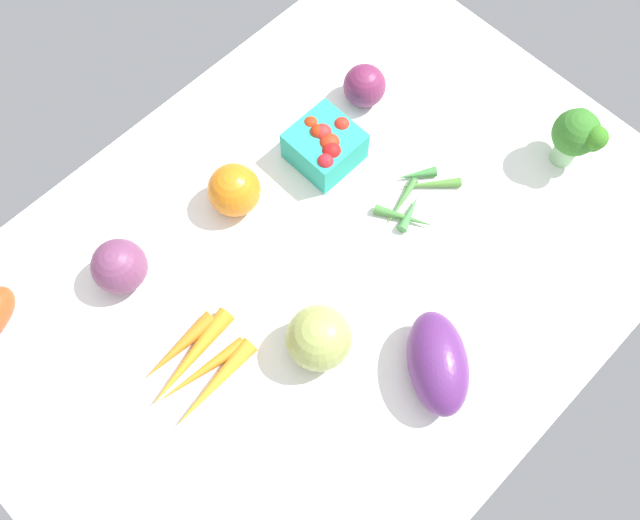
{
  "coord_description": "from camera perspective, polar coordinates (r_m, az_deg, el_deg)",
  "views": [
    {
      "loc": [
        -26.93,
        -27.03,
        94.56
      ],
      "look_at": [
        0.0,
        0.0,
        4.0
      ],
      "focal_mm": 38.55,
      "sensor_mm": 36.0,
      "label": 1
    }
  ],
  "objects": [
    {
      "name": "eggplant",
      "position": [
        0.93,
        9.56,
        -8.62
      ],
      "size": [
        15.09,
        16.05,
        7.96
      ],
      "primitive_type": "ellipsoid",
      "rotation": [
        0.0,
        0.0,
        4.04
      ],
      "color": "#5B286D",
      "rests_on": "tablecloth"
    },
    {
      "name": "berry_basket",
      "position": [
        1.05,
        0.42,
        9.52
      ],
      "size": [
        9.56,
        9.56,
        7.0
      ],
      "color": "teal",
      "rests_on": "tablecloth"
    },
    {
      "name": "heirloom_tomato_orange",
      "position": [
        1.02,
        -7.14,
        5.79
      ],
      "size": [
        7.91,
        7.91,
        7.91
      ],
      "primitive_type": "sphere",
      "color": "orange",
      "rests_on": "tablecloth"
    },
    {
      "name": "tablecloth",
      "position": [
        1.01,
        -0.0,
        -0.66
      ],
      "size": [
        104.0,
        76.0,
        2.0
      ],
      "primitive_type": "cube",
      "color": "white",
      "rests_on": "ground"
    },
    {
      "name": "red_onion_near_basket",
      "position": [
        1.0,
        -16.32,
        -0.5
      ],
      "size": [
        7.86,
        7.86,
        7.86
      ],
      "primitive_type": "sphere",
      "color": "#6F375C",
      "rests_on": "tablecloth"
    },
    {
      "name": "okra_pile",
      "position": [
        1.05,
        7.72,
        5.06
      ],
      "size": [
        14.09,
        10.65,
        1.66
      ],
      "color": "#437938",
      "rests_on": "tablecloth"
    },
    {
      "name": "heirloom_tomato_green",
      "position": [
        0.92,
        -0.09,
        -6.49
      ],
      "size": [
        8.95,
        8.95,
        8.95
      ],
      "primitive_type": "sphere",
      "color": "#99A652",
      "rests_on": "tablecloth"
    },
    {
      "name": "broccoli_head",
      "position": [
        1.1,
        20.64,
        9.74
      ],
      "size": [
        8.03,
        8.09,
        10.65
      ],
      "color": "#92C68A",
      "rests_on": "tablecloth"
    },
    {
      "name": "carrot_bunch",
      "position": [
        0.96,
        -10.27,
        -8.61
      ],
      "size": [
        16.42,
        10.5,
        2.72
      ],
      "color": "orange",
      "rests_on": "tablecloth"
    },
    {
      "name": "red_onion_center",
      "position": [
        1.12,
        3.72,
        14.24
      ],
      "size": [
        6.81,
        6.81,
        6.81
      ],
      "primitive_type": "sphere",
      "color": "#71254C",
      "rests_on": "tablecloth"
    }
  ]
}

